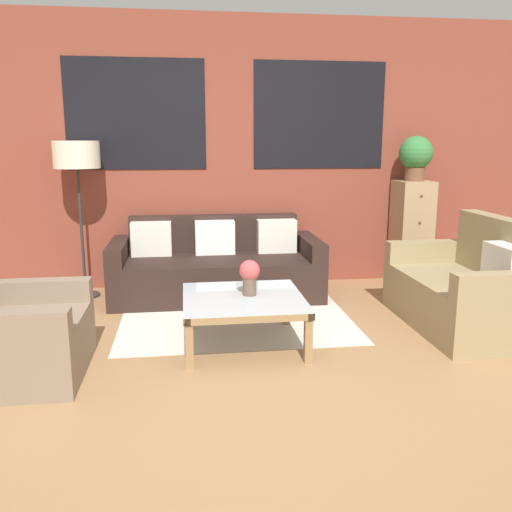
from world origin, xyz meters
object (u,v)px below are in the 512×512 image
(couch_dark, at_px, (216,268))
(drawer_cabinet, at_px, (411,233))
(flower_vase, at_px, (250,275))
(armchair_corner, at_px, (15,336))
(floor_lamp, at_px, (77,160))
(potted_plant, at_px, (416,155))
(coffee_table, at_px, (243,303))
(settee_vintage, at_px, (466,291))

(couch_dark, distance_m, drawer_cabinet, 2.16)
(drawer_cabinet, xyz_separation_m, flower_vase, (-1.95, -1.57, -0.02))
(armchair_corner, relative_size, drawer_cabinet, 0.79)
(couch_dark, bearing_deg, floor_lamp, 173.90)
(armchair_corner, height_order, flower_vase, armchair_corner)
(drawer_cabinet, bearing_deg, flower_vase, -141.28)
(flower_vase, bearing_deg, couch_dark, 97.40)
(armchair_corner, distance_m, floor_lamp, 2.18)
(couch_dark, xyz_separation_m, floor_lamp, (-1.31, 0.14, 1.07))
(floor_lamp, relative_size, potted_plant, 3.28)
(potted_plant, distance_m, flower_vase, 2.64)
(coffee_table, bearing_deg, flower_vase, 26.26)
(floor_lamp, height_order, potted_plant, potted_plant)
(drawer_cabinet, height_order, flower_vase, drawer_cabinet)
(armchair_corner, bearing_deg, flower_vase, 13.90)
(settee_vintage, distance_m, floor_lamp, 3.75)
(couch_dark, xyz_separation_m, flower_vase, (0.18, -1.36, 0.26))
(armchair_corner, xyz_separation_m, flower_vase, (1.60, 0.40, 0.27))
(couch_dark, xyz_separation_m, coffee_table, (0.12, -1.39, 0.04))
(settee_vintage, height_order, floor_lamp, floor_lamp)
(floor_lamp, xyz_separation_m, flower_vase, (1.49, -1.50, -0.81))
(couch_dark, bearing_deg, settee_vintage, -31.27)
(floor_lamp, bearing_deg, drawer_cabinet, 1.12)
(flower_vase, bearing_deg, potted_plant, 38.72)
(armchair_corner, distance_m, coffee_table, 1.60)
(armchair_corner, xyz_separation_m, potted_plant, (3.56, 1.96, 1.11))
(couch_dark, bearing_deg, armchair_corner, -129.12)
(couch_dark, distance_m, armchair_corner, 2.26)
(potted_plant, bearing_deg, floor_lamp, -178.88)
(armchair_corner, distance_m, flower_vase, 1.67)
(coffee_table, height_order, potted_plant, potted_plant)
(couch_dark, bearing_deg, drawer_cabinet, 5.57)
(coffee_table, height_order, floor_lamp, floor_lamp)
(coffee_table, bearing_deg, settee_vintage, 4.84)
(settee_vintage, height_order, drawer_cabinet, drawer_cabinet)
(settee_vintage, xyz_separation_m, flower_vase, (-1.84, -0.13, 0.23))
(armchair_corner, xyz_separation_m, floor_lamp, (0.11, 1.90, 1.08))
(drawer_cabinet, relative_size, potted_plant, 2.39)
(settee_vintage, xyz_separation_m, coffee_table, (-1.89, -0.16, 0.02))
(armchair_corner, bearing_deg, drawer_cabinet, 28.89)
(potted_plant, relative_size, flower_vase, 1.72)
(flower_vase, bearing_deg, drawer_cabinet, 38.72)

